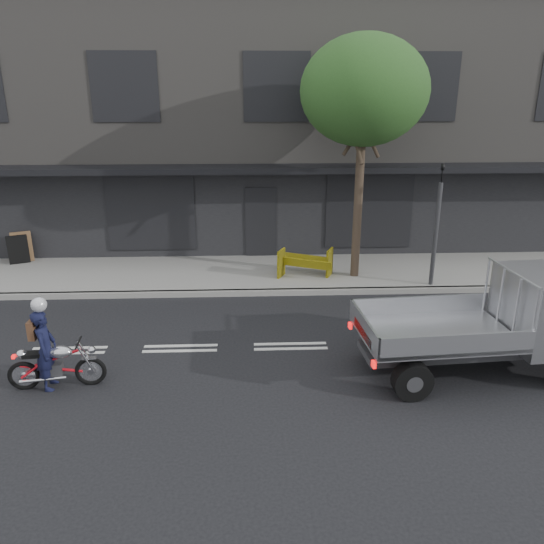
{
  "coord_description": "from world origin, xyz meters",
  "views": [
    {
      "loc": [
        -0.84,
        -10.41,
        5.33
      ],
      "look_at": [
        -0.38,
        0.5,
        1.56
      ],
      "focal_mm": 35.0,
      "sensor_mm": 36.0,
      "label": 1
    }
  ],
  "objects_px": {
    "street_tree": "(364,92)",
    "motorcycle": "(56,364)",
    "construction_barrier": "(306,265)",
    "sandwich_board": "(18,250)",
    "flatbed_ute": "(529,313)",
    "rider": "(46,350)",
    "traffic_light_pole": "(436,232)"
  },
  "relations": [
    {
      "from": "rider",
      "to": "construction_barrier",
      "type": "bearing_deg",
      "value": -50.52
    },
    {
      "from": "street_tree",
      "to": "construction_barrier",
      "type": "height_order",
      "value": "street_tree"
    },
    {
      "from": "flatbed_ute",
      "to": "construction_barrier",
      "type": "bearing_deg",
      "value": 122.37
    },
    {
      "from": "motorcycle",
      "to": "construction_barrier",
      "type": "distance_m",
      "value": 7.56
    },
    {
      "from": "construction_barrier",
      "to": "sandwich_board",
      "type": "height_order",
      "value": "sandwich_board"
    },
    {
      "from": "street_tree",
      "to": "sandwich_board",
      "type": "height_order",
      "value": "street_tree"
    },
    {
      "from": "street_tree",
      "to": "flatbed_ute",
      "type": "xyz_separation_m",
      "value": [
        2.36,
        -5.35,
        -4.07
      ]
    },
    {
      "from": "rider",
      "to": "flatbed_ute",
      "type": "height_order",
      "value": "flatbed_ute"
    },
    {
      "from": "street_tree",
      "to": "construction_barrier",
      "type": "xyz_separation_m",
      "value": [
        -1.45,
        -0.23,
        -4.7
      ]
    },
    {
      "from": "street_tree",
      "to": "motorcycle",
      "type": "bearing_deg",
      "value": -139.81
    },
    {
      "from": "street_tree",
      "to": "flatbed_ute",
      "type": "height_order",
      "value": "street_tree"
    },
    {
      "from": "construction_barrier",
      "to": "sandwich_board",
      "type": "bearing_deg",
      "value": 169.11
    },
    {
      "from": "street_tree",
      "to": "traffic_light_pole",
      "type": "relative_size",
      "value": 1.93
    },
    {
      "from": "street_tree",
      "to": "sandwich_board",
      "type": "xyz_separation_m",
      "value": [
        -10.26,
        1.46,
        -4.65
      ]
    },
    {
      "from": "construction_barrier",
      "to": "sandwich_board",
      "type": "distance_m",
      "value": 8.96
    },
    {
      "from": "traffic_light_pole",
      "to": "construction_barrier",
      "type": "bearing_deg",
      "value": 169.83
    },
    {
      "from": "rider",
      "to": "construction_barrier",
      "type": "relative_size",
      "value": 1.03
    },
    {
      "from": "motorcycle",
      "to": "flatbed_ute",
      "type": "height_order",
      "value": "flatbed_ute"
    },
    {
      "from": "motorcycle",
      "to": "street_tree",
      "type": "bearing_deg",
      "value": 34.51
    },
    {
      "from": "motorcycle",
      "to": "sandwich_board",
      "type": "distance_m",
      "value": 7.96
    },
    {
      "from": "traffic_light_pole",
      "to": "motorcycle",
      "type": "height_order",
      "value": "traffic_light_pole"
    },
    {
      "from": "street_tree",
      "to": "flatbed_ute",
      "type": "relative_size",
      "value": 1.44
    },
    {
      "from": "traffic_light_pole",
      "to": "sandwich_board",
      "type": "bearing_deg",
      "value": 169.31
    },
    {
      "from": "street_tree",
      "to": "flatbed_ute",
      "type": "distance_m",
      "value": 7.12
    },
    {
      "from": "rider",
      "to": "construction_barrier",
      "type": "xyz_separation_m",
      "value": [
        5.4,
        5.43,
        -0.2
      ]
    },
    {
      "from": "motorcycle",
      "to": "flatbed_ute",
      "type": "distance_m",
      "value": 9.1
    },
    {
      "from": "motorcycle",
      "to": "sandwich_board",
      "type": "height_order",
      "value": "sandwich_board"
    },
    {
      "from": "rider",
      "to": "street_tree",
      "type": "bearing_deg",
      "value": -56.12
    },
    {
      "from": "street_tree",
      "to": "flatbed_ute",
      "type": "bearing_deg",
      "value": -66.2
    },
    {
      "from": "sandwich_board",
      "to": "street_tree",
      "type": "bearing_deg",
      "value": -30.99
    },
    {
      "from": "street_tree",
      "to": "traffic_light_pole",
      "type": "height_order",
      "value": "street_tree"
    },
    {
      "from": "motorcycle",
      "to": "sandwich_board",
      "type": "relative_size",
      "value": 1.87
    }
  ]
}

